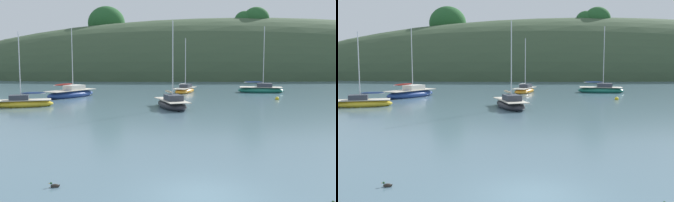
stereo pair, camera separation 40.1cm
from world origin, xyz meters
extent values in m
plane|color=slate|center=(0.00, 0.00, 0.00)|extent=(400.00, 400.00, 0.00)
ellipsoid|color=#384C33|center=(25.00, 81.12, 0.00)|extent=(150.00, 36.00, 27.64)
ellipsoid|color=#235628|center=(21.27, 79.10, 13.04)|extent=(4.80, 4.37, 4.37)
ellipsoid|color=#235628|center=(23.77, 78.65, 13.38)|extent=(5.97, 5.43, 5.43)
ellipsoid|color=#235628|center=(-10.73, 84.35, 12.71)|extent=(8.72, 7.93, 7.93)
ellipsoid|color=navy|center=(-10.92, 35.78, 0.32)|extent=(6.22, 7.21, 1.15)
cube|color=beige|center=(-10.92, 35.78, 0.83)|extent=(5.73, 6.63, 0.06)
cube|color=silver|center=(-10.57, 36.24, 1.13)|extent=(2.64, 2.79, 0.60)
cylinder|color=silver|center=(-10.70, 36.07, 4.57)|extent=(0.09, 0.09, 7.48)
cylinder|color=silver|center=(-11.60, 34.86, 1.55)|extent=(1.85, 2.46, 0.07)
ellipsoid|color=maroon|center=(-11.60, 34.86, 1.60)|extent=(1.88, 2.44, 0.20)
ellipsoid|color=#196B56|center=(14.05, 40.66, 0.27)|extent=(6.47, 3.34, 0.99)
cube|color=beige|center=(14.05, 40.66, 0.72)|extent=(5.96, 3.08, 0.06)
cube|color=#333842|center=(14.54, 40.55, 0.99)|extent=(2.22, 1.75, 0.55)
cylinder|color=silver|center=(14.36, 40.59, 4.84)|extent=(0.09, 0.09, 8.25)
cylinder|color=silver|center=(13.09, 40.87, 1.38)|extent=(2.55, 0.61, 0.07)
ellipsoid|color=#2D4784|center=(13.09, 40.87, 1.43)|extent=(2.47, 0.72, 0.20)
ellipsoid|color=#232328|center=(0.66, 24.80, 0.28)|extent=(3.53, 6.77, 1.03)
cube|color=beige|center=(0.66, 24.80, 0.75)|extent=(3.25, 6.23, 0.06)
cube|color=#333842|center=(0.77, 24.30, 1.03)|extent=(1.84, 2.32, 0.56)
cylinder|color=silver|center=(0.73, 24.49, 4.52)|extent=(0.09, 0.09, 7.55)
cylinder|color=silver|center=(0.44, 25.81, 1.43)|extent=(0.65, 2.66, 0.07)
ellipsoid|color=tan|center=(0.44, 25.81, 1.48)|extent=(0.76, 2.58, 0.20)
ellipsoid|color=gold|center=(-13.92, 26.60, 0.25)|extent=(5.89, 3.02, 0.90)
cube|color=beige|center=(-13.92, 26.60, 0.65)|extent=(5.42, 2.78, 0.06)
cube|color=#333842|center=(-14.36, 26.51, 0.91)|extent=(2.02, 1.58, 0.51)
cylinder|color=silver|center=(-14.19, 26.55, 4.01)|extent=(0.09, 0.09, 6.71)
cylinder|color=silver|center=(-13.04, 26.79, 1.29)|extent=(2.32, 0.55, 0.07)
ellipsoid|color=#2D4784|center=(-13.04, 26.79, 1.34)|extent=(2.26, 0.66, 0.20)
ellipsoid|color=orange|center=(3.54, 40.79, 0.25)|extent=(4.17, 5.85, 0.89)
cube|color=beige|center=(3.54, 40.79, 0.65)|extent=(3.84, 5.38, 0.06)
cube|color=#333842|center=(3.74, 41.19, 0.90)|extent=(1.90, 2.15, 0.51)
cylinder|color=silver|center=(3.67, 41.04, 4.00)|extent=(0.09, 0.09, 6.71)
cylinder|color=silver|center=(3.15, 39.98, 1.28)|extent=(1.10, 2.14, 0.07)
sphere|color=yellow|center=(13.27, 31.35, 0.12)|extent=(0.44, 0.44, 0.44)
cylinder|color=black|center=(13.27, 31.35, 0.39)|extent=(0.04, 0.04, 0.10)
sphere|color=#1E4723|center=(4.24, -1.38, 0.16)|extent=(0.09, 0.09, 0.09)
cone|color=gold|center=(4.30, -1.40, 0.15)|extent=(0.05, 0.05, 0.04)
ellipsoid|color=#2D2823|center=(-5.50, 1.22, 0.04)|extent=(0.34, 0.18, 0.16)
sphere|color=#1E4723|center=(-5.64, 1.22, 0.16)|extent=(0.09, 0.09, 0.09)
cone|color=gold|center=(-5.71, 1.22, 0.15)|extent=(0.05, 0.04, 0.04)
cone|color=#2D2823|center=(-5.34, 1.22, 0.08)|extent=(0.08, 0.07, 0.08)
camera|label=1|loc=(-2.08, -14.14, 5.02)|focal=43.42mm
camera|label=2|loc=(-1.68, -14.16, 5.02)|focal=43.42mm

